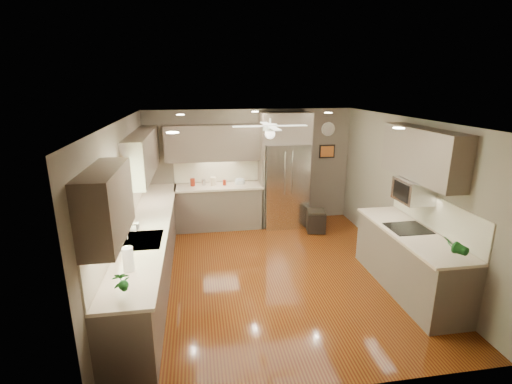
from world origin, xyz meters
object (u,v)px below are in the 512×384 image
object	(u,v)px
soap_bottle	(135,226)
microwave	(414,191)
canister_d	(224,182)
bowl	(240,183)
potted_plant_left	(120,281)
potted_plant_right	(454,246)
stool	(316,221)
refrigerator	(285,172)
canister_a	(193,182)
canister_c	(213,182)
paper_towel	(128,259)
canister_b	(204,182)

from	to	relation	value
soap_bottle	microwave	xyz separation A→B (m)	(4.10, -0.34, 0.45)
canister_d	bowl	distance (m)	0.33
canister_d	potted_plant_left	bearing A→B (deg)	-108.45
potted_plant_right	stool	size ratio (longest dim) A/B	0.76
refrigerator	soap_bottle	bearing A→B (deg)	-139.57
canister_a	refrigerator	world-z (taller)	refrigerator
refrigerator	microwave	size ratio (longest dim) A/B	4.45
canister_c	potted_plant_right	world-z (taller)	potted_plant_right
canister_a	paper_towel	distance (m)	3.69
canister_a	soap_bottle	xyz separation A→B (m)	(-0.81, -2.44, 0.01)
refrigerator	stool	world-z (taller)	refrigerator
canister_b	potted_plant_left	size ratio (longest dim) A/B	0.39
canister_c	microwave	world-z (taller)	microwave
bowl	paper_towel	bearing A→B (deg)	-115.53
paper_towel	refrigerator	bearing A→B (deg)	52.88
canister_b	microwave	xyz separation A→B (m)	(3.06, -2.81, 0.47)
canister_b	canister_d	world-z (taller)	canister_b
bowl	refrigerator	distance (m)	0.99
canister_a	potted_plant_right	xyz separation A→B (m)	(3.17, -3.95, 0.09)
canister_a	bowl	world-z (taller)	canister_a
canister_a	refrigerator	xyz separation A→B (m)	(1.96, -0.08, 0.17)
microwave	stool	world-z (taller)	microwave
canister_c	canister_d	size ratio (longest dim) A/B	1.70
canister_b	paper_towel	distance (m)	3.76
paper_towel	stool	bearing A→B (deg)	42.43
canister_b	canister_c	world-z (taller)	canister_c
canister_b	refrigerator	distance (m)	1.74
soap_bottle	microwave	bearing A→B (deg)	-4.81
paper_towel	soap_bottle	bearing A→B (deg)	94.71
potted_plant_left	microwave	size ratio (longest dim) A/B	0.60
canister_d	refrigerator	bearing A→B (deg)	-1.52
canister_a	potted_plant_left	bearing A→B (deg)	-99.63
potted_plant_right	bowl	size ratio (longest dim) A/B	1.53
paper_towel	microwave	bearing A→B (deg)	11.70
soap_bottle	stool	distance (m)	3.87
soap_bottle	canister_b	bearing A→B (deg)	67.06
canister_c	potted_plant_left	world-z (taller)	potted_plant_left
soap_bottle	bowl	xyz separation A→B (m)	(1.81, 2.41, -0.07)
canister_b	potted_plant_left	bearing A→B (deg)	-102.64
potted_plant_left	refrigerator	distance (m)	4.87
refrigerator	canister_b	bearing A→B (deg)	176.65
canister_a	canister_d	distance (m)	0.67
canister_c	soap_bottle	distance (m)	2.70
paper_towel	potted_plant_left	bearing A→B (deg)	-89.00
canister_b	potted_plant_right	size ratio (longest dim) A/B	0.37
potted_plant_left	refrigerator	size ratio (longest dim) A/B	0.13
bowl	paper_towel	xyz separation A→B (m)	(-1.71, -3.58, 0.11)
soap_bottle	potted_plant_left	xyz separation A→B (m)	(0.11, -1.71, 0.07)
canister_a	potted_plant_right	world-z (taller)	potted_plant_right
soap_bottle	paper_towel	bearing A→B (deg)	-85.29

